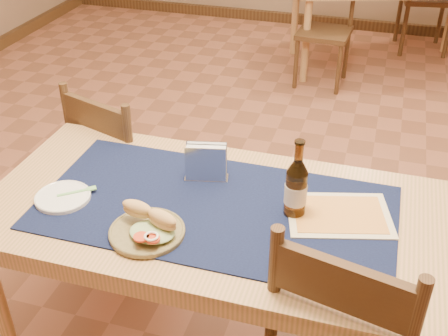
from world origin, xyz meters
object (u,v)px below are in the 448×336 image
(sandwich_plate, at_px, (149,228))
(beer_bottle, at_px, (296,188))
(chair_main_far, at_px, (128,168))
(napkin_holder, at_px, (206,163))
(main_table, at_px, (216,227))

(sandwich_plate, bearing_deg, beer_bottle, 29.70)
(chair_main_far, distance_m, napkin_holder, 0.73)
(main_table, bearing_deg, napkin_holder, 118.15)
(main_table, relative_size, napkin_holder, 9.64)
(chair_main_far, relative_size, beer_bottle, 3.29)
(main_table, xyz_separation_m, beer_bottle, (0.26, 0.04, 0.19))
(chair_main_far, distance_m, sandwich_plate, 0.91)
(chair_main_far, distance_m, beer_bottle, 1.06)
(main_table, distance_m, beer_bottle, 0.33)
(main_table, bearing_deg, chair_main_far, 138.51)
(main_table, xyz_separation_m, chair_main_far, (-0.60, 0.53, -0.19))
(beer_bottle, relative_size, napkin_holder, 1.67)
(chair_main_far, xyz_separation_m, napkin_holder, (0.52, -0.37, 0.35))
(beer_bottle, bearing_deg, napkin_holder, 161.39)
(main_table, distance_m, sandwich_plate, 0.28)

